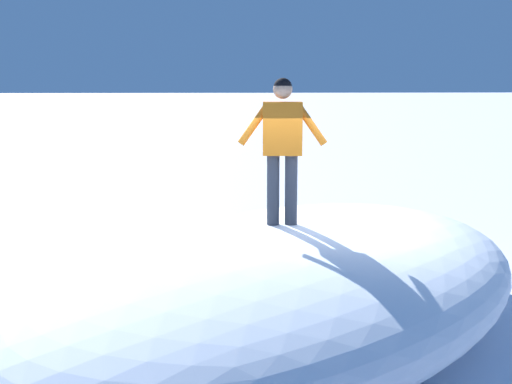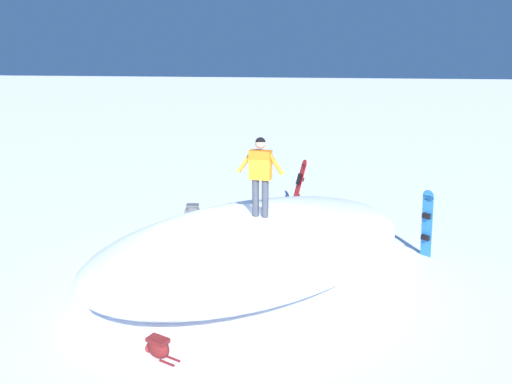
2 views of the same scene
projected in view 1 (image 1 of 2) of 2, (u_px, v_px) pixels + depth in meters
ground at (317, 319)px, 8.34m from camera, size 240.00×240.00×0.00m
snow_mound at (292, 282)px, 7.64m from camera, size 8.68×8.08×1.31m
snowboarder_standing at (282, 139)px, 7.46m from camera, size 0.25×0.99×1.62m
backpack_near at (317, 250)px, 11.02m from camera, size 0.36×0.61×0.33m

